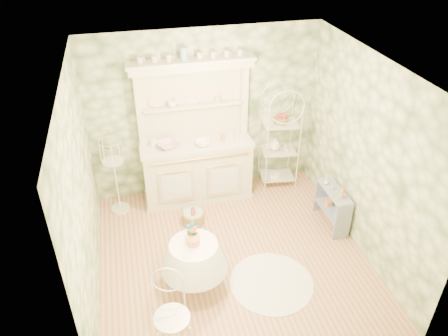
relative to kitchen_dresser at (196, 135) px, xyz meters
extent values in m
plane|color=tan|center=(0.20, -1.52, -1.15)|extent=(3.60, 3.60, 0.00)
plane|color=white|center=(0.20, -1.52, 1.56)|extent=(3.60, 3.60, 0.00)
plane|color=beige|center=(-1.60, -1.52, 0.21)|extent=(3.60, 3.60, 0.00)
plane|color=beige|center=(2.00, -1.52, 0.21)|extent=(3.60, 3.60, 0.00)
plane|color=beige|center=(0.20, 0.28, 0.21)|extent=(3.60, 3.60, 0.00)
plane|color=beige|center=(0.20, -3.32, 0.21)|extent=(3.60, 3.60, 0.00)
cube|color=silver|center=(0.00, 0.00, 0.00)|extent=(1.87, 0.61, 2.29)
cube|color=white|center=(1.40, 0.06, -0.22)|extent=(0.62, 0.48, 1.86)
cube|color=gray|center=(1.83, -1.18, -0.85)|extent=(0.28, 0.70, 0.59)
cylinder|color=white|center=(-0.40, -1.94, -0.80)|extent=(0.70, 0.70, 0.69)
cube|color=white|center=(-0.79, -2.73, -0.67)|extent=(0.52, 0.52, 0.94)
cube|color=white|center=(-1.28, -0.08, -0.45)|extent=(0.34, 0.34, 1.38)
cylinder|color=olive|center=(-0.20, -0.67, -1.03)|extent=(0.38, 0.38, 0.24)
cylinder|color=white|center=(0.57, -2.12, -1.14)|extent=(1.43, 1.43, 0.01)
imported|color=white|center=(-0.44, -0.03, -0.13)|extent=(0.42, 0.42, 0.08)
imported|color=white|center=(0.09, -0.10, -0.13)|extent=(0.26, 0.26, 0.08)
imported|color=white|center=(-0.31, 0.16, 0.47)|extent=(0.18, 0.18, 0.11)
imported|color=white|center=(0.38, 0.16, 0.47)|extent=(0.13, 0.13, 0.10)
imported|color=#3F7238|center=(-0.40, -1.91, -0.30)|extent=(0.19, 0.15, 0.30)
imported|color=#CA7843|center=(1.84, -1.36, -0.46)|extent=(0.07, 0.07, 0.18)
imported|color=#799ABB|center=(1.79, -1.15, -0.49)|extent=(0.06, 0.06, 0.10)
imported|color=silver|center=(1.77, -1.00, -0.50)|extent=(0.07, 0.07, 0.09)
camera|label=1|loc=(-0.96, -5.85, 3.18)|focal=35.00mm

